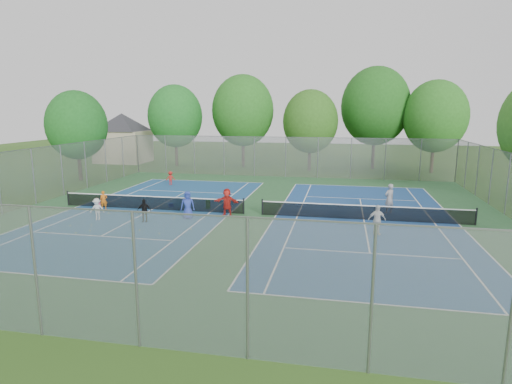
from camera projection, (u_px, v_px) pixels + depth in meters
ground at (253, 215)px, 27.74m from camera, size 120.00×120.00×0.00m
court_pad at (253, 214)px, 27.73m from camera, size 32.00×32.00×0.01m
court_left at (152, 209)px, 29.09m from camera, size 10.97×23.77×0.01m
court_right at (364, 220)px, 26.37m from camera, size 10.97×23.77×0.01m
net_left at (152, 203)px, 29.01m from camera, size 12.87×0.10×0.91m
net_right at (364, 213)px, 26.29m from camera, size 12.87×0.10×0.91m
fence_north at (286, 157)px, 42.75m from camera, size 32.00×0.10×4.00m
fence_south at (136, 281)px, 11.96m from camera, size 32.00×0.10×4.00m
fence_west at (34, 177)px, 30.46m from camera, size 0.10×32.00×4.00m
house at (122, 129)px, 54.30m from camera, size 11.03×11.03×7.30m
tree_nw at (175, 116)px, 50.50m from camera, size 6.40×6.40×9.58m
tree_nl at (243, 111)px, 49.78m from camera, size 7.20×7.20×10.69m
tree_nc at (310, 122)px, 46.53m from camera, size 6.00×6.00×8.85m
tree_nr at (376, 106)px, 47.74m from camera, size 7.60×7.60×11.42m
tree_ne at (435, 116)px, 44.85m from camera, size 6.60×6.60×9.77m
tree_side_w at (77, 125)px, 40.05m from camera, size 5.60×5.60×8.47m
ball_crate at (171, 205)px, 29.86m from camera, size 0.42×0.42×0.28m
ball_hopper at (208, 204)px, 29.31m from camera, size 0.39×0.39×0.60m
student_a at (104, 200)px, 29.03m from camera, size 0.56×0.50×1.28m
student_b at (98, 206)px, 28.00m from camera, size 0.54×0.45×1.01m
student_c at (97, 209)px, 26.25m from camera, size 0.99×0.73×1.36m
student_d at (144, 211)px, 25.81m from camera, size 0.88×0.52×1.41m
student_e at (188, 205)px, 26.49m from camera, size 0.97×0.75×1.75m
student_f at (227, 202)px, 27.29m from camera, size 1.69×0.68×1.77m
child_far_baseline at (171, 178)px, 38.42m from camera, size 0.90×0.69×1.24m
instructor at (389, 199)px, 27.94m from camera, size 0.85×0.80×1.96m
teen_court_b at (377, 220)px, 23.11m from camera, size 1.04×0.63×1.66m
tennis_ball_0 at (76, 233)px, 23.45m from camera, size 0.07×0.07×0.07m
tennis_ball_1 at (174, 218)px, 26.62m from camera, size 0.07×0.07×0.07m
tennis_ball_2 at (132, 240)px, 22.15m from camera, size 0.07×0.07×0.07m
tennis_ball_3 at (159, 234)px, 23.29m from camera, size 0.07×0.07×0.07m
tennis_ball_4 at (90, 231)px, 23.86m from camera, size 0.07×0.07×0.07m
tennis_ball_5 at (139, 231)px, 23.95m from camera, size 0.07×0.07×0.07m
tennis_ball_6 at (91, 225)px, 25.01m from camera, size 0.07×0.07×0.07m
tennis_ball_7 at (70, 226)px, 24.86m from camera, size 0.07×0.07×0.07m
tennis_ball_8 at (109, 213)px, 27.89m from camera, size 0.07×0.07×0.07m
tennis_ball_9 at (181, 215)px, 27.42m from camera, size 0.07×0.07×0.07m
tennis_ball_10 at (191, 230)px, 24.13m from camera, size 0.07×0.07×0.07m
tennis_ball_11 at (46, 233)px, 23.53m from camera, size 0.07×0.07×0.07m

